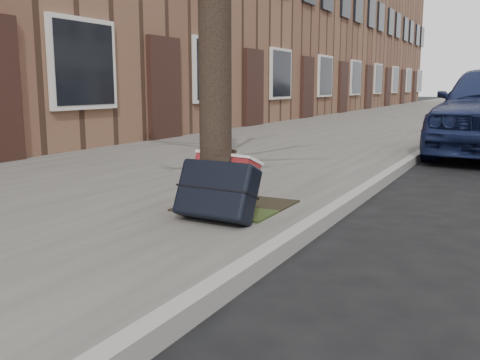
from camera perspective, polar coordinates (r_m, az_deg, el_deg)
The scene contains 6 objects.
ground at distance 3.03m, azimuth 23.73°, elevation -13.20°, with size 120.00×120.00×0.00m, color black.
near_sidewalk at distance 18.24m, azimuth 15.49°, elevation 6.20°, with size 5.00×70.00×0.12m, color slate.
house_near at distance 21.29m, azimuth 0.21°, elevation 16.32°, with size 6.80×40.00×7.00m, color brown.
dirt_patch at distance 4.64m, azimuth -0.40°, elevation -2.73°, with size 0.85×0.85×0.01m, color black.
suitcase_red at distance 4.51m, azimuth -1.98°, elevation -0.13°, with size 0.61×0.17×0.44m, color maroon.
suitcase_navy at distance 4.08m, azimuth -2.49°, elevation -1.11°, with size 0.62×0.20×0.45m, color black.
Camera 1 is at (0.12, -2.80, 1.15)m, focal length 40.00 mm.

